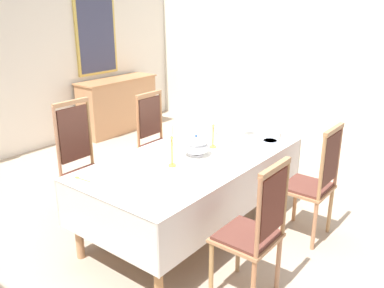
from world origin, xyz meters
TOP-DOWN VIEW (x-y plane):
  - ground at (0.00, 0.00)m, footprint 6.53×6.06m
  - right_wall at (3.30, 0.00)m, footprint 0.08×6.06m
  - dining_table at (0.00, -0.24)m, footprint 2.23×1.13m
  - tablecloth at (0.00, -0.24)m, footprint 2.25×1.15m
  - chair_south_a at (-0.52, -1.21)m, footprint 0.44×0.42m
  - chair_north_a at (-0.52, 0.73)m, footprint 0.44×0.42m
  - chair_south_b at (0.55, -1.21)m, footprint 0.44×0.42m
  - chair_north_b at (0.55, 0.73)m, footprint 0.44×0.42m
  - soup_tureen at (0.04, -0.24)m, footprint 0.25×0.25m
  - candlestick_west at (-0.31, -0.24)m, footprint 0.07×0.07m
  - candlestick_east at (0.31, -0.24)m, footprint 0.07×0.07m
  - bowl_near_left at (0.78, -0.63)m, footprint 0.17×0.17m
  - bowl_near_right at (-0.88, 0.16)m, footprint 0.15×0.15m
  - bowl_far_left at (0.12, 0.16)m, footprint 0.17×0.17m
  - spoon_primary at (0.89, -0.60)m, footprint 0.05×0.18m
  - spoon_secondary at (-0.99, 0.18)m, footprint 0.04×0.18m
  - sideboard at (1.75, 2.75)m, footprint 1.44×0.48m
  - framed_painting at (1.60, 3.00)m, footprint 0.80×0.05m

SIDE VIEW (x-z plane):
  - ground at x=0.00m, z-range -0.04..0.00m
  - sideboard at x=1.75m, z-range 0.00..0.91m
  - chair_south_a at x=-0.52m, z-range 0.02..1.13m
  - chair_south_b at x=0.55m, z-range 0.02..1.13m
  - chair_north_b at x=0.55m, z-range 0.02..1.14m
  - chair_north_a at x=-0.52m, z-range 0.00..1.23m
  - tablecloth at x=0.00m, z-range 0.42..0.86m
  - dining_table at x=0.00m, z-range 0.30..1.06m
  - spoon_primary at x=0.89m, z-range 0.76..0.77m
  - spoon_secondary at x=-0.99m, z-range 0.76..0.77m
  - bowl_near_right at x=-0.88m, z-range 0.76..0.79m
  - bowl_near_left at x=0.78m, z-range 0.76..0.79m
  - bowl_far_left at x=0.12m, z-range 0.76..0.80m
  - soup_tureen at x=0.04m, z-range 0.75..0.96m
  - candlestick_east at x=0.31m, z-range 0.72..1.07m
  - candlestick_west at x=-0.31m, z-range 0.72..1.10m
  - right_wall at x=3.30m, z-range 0.00..3.35m
  - framed_painting at x=1.60m, z-range 0.98..2.51m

